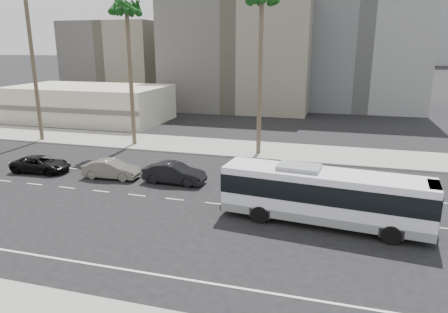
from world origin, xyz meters
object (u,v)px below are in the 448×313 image
(city_bus, at_px, (324,195))
(car_b, at_px, (111,169))
(car_a, at_px, (174,173))
(palm_mid, at_px, (127,11))
(car_c, at_px, (41,164))
(palm_near, at_px, (262,0))

(city_bus, relative_size, car_b, 2.72)
(car_a, bearing_deg, palm_mid, 41.81)
(car_a, distance_m, palm_mid, 19.35)
(car_b, bearing_deg, city_bus, -107.17)
(car_c, bearing_deg, city_bus, -103.84)
(car_c, distance_m, palm_near, 24.63)
(car_c, distance_m, palm_mid, 17.65)
(city_bus, bearing_deg, car_a, 164.50)
(city_bus, bearing_deg, car_b, 171.80)
(car_a, distance_m, palm_near, 18.06)
(city_bus, height_order, palm_near, palm_near)
(palm_near, bearing_deg, palm_mid, 179.45)
(car_b, bearing_deg, car_c, 88.15)
(palm_near, bearing_deg, car_a, -114.10)
(car_b, relative_size, palm_mid, 0.30)
(city_bus, bearing_deg, car_c, 176.02)
(palm_near, relative_size, palm_mid, 1.04)
(palm_near, bearing_deg, city_bus, -65.08)
(palm_near, bearing_deg, car_c, -147.15)
(car_b, xyz_separation_m, car_c, (-6.80, -0.15, -0.07))
(car_a, relative_size, palm_near, 0.31)
(car_c, relative_size, palm_near, 0.31)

